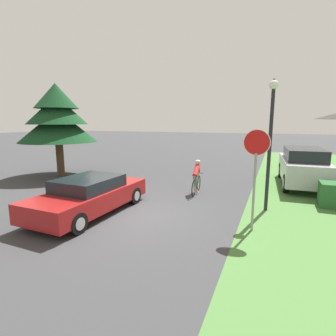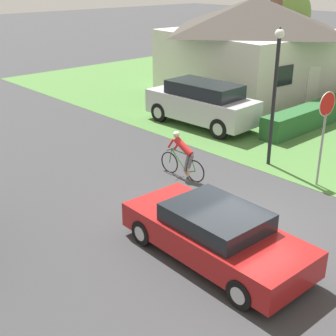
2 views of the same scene
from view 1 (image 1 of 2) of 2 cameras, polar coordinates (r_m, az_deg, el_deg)
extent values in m
plane|color=#38383A|center=(9.28, -7.39, -9.89)|extent=(140.00, 140.00, 0.00)
cube|color=maroon|center=(9.54, -16.65, -6.22)|extent=(2.02, 4.61, 0.62)
cube|color=black|center=(9.40, -16.87, -3.20)|extent=(1.72, 2.20, 0.42)
cylinder|color=black|center=(11.27, -14.72, -4.87)|extent=(0.29, 0.64, 0.63)
cylinder|color=#ADADB2|center=(11.27, -14.72, -4.87)|extent=(0.30, 0.37, 0.37)
cylinder|color=black|center=(10.33, -7.42, -5.96)|extent=(0.29, 0.64, 0.63)
cylinder|color=#ADADB2|center=(10.33, -7.42, -5.96)|extent=(0.30, 0.37, 0.37)
cylinder|color=black|center=(9.17, -27.00, -9.08)|extent=(0.29, 0.64, 0.63)
cylinder|color=#ADADB2|center=(9.17, -27.00, -9.08)|extent=(0.30, 0.37, 0.37)
cylinder|color=black|center=(7.99, -19.25, -11.29)|extent=(0.29, 0.64, 0.63)
cylinder|color=#ADADB2|center=(7.99, -19.25, -11.29)|extent=(0.30, 0.37, 0.37)
torus|color=black|center=(11.19, 5.61, -4.53)|extent=(0.10, 0.73, 0.73)
torus|color=black|center=(12.24, 6.69, -3.29)|extent=(0.10, 0.73, 0.73)
cylinder|color=#338C3F|center=(11.41, 5.91, -3.37)|extent=(0.05, 0.19, 0.59)
cylinder|color=#338C3F|center=(11.79, 6.32, -2.84)|extent=(0.09, 0.68, 0.65)
cylinder|color=#338C3F|center=(11.66, 6.27, -1.53)|extent=(0.10, 0.81, 0.08)
cylinder|color=#338C3F|center=(11.37, 5.79, -4.61)|extent=(0.07, 0.36, 0.15)
cylinder|color=#338C3F|center=(11.23, 5.73, -3.27)|extent=(0.05, 0.23, 0.47)
cylinder|color=#338C3F|center=(12.14, 6.67, -2.19)|extent=(0.05, 0.13, 0.51)
cylinder|color=black|center=(12.05, 6.66, -1.07)|extent=(0.44, 0.06, 0.02)
ellipsoid|color=black|center=(11.27, 5.86, -1.92)|extent=(0.10, 0.21, 0.05)
cylinder|color=slate|center=(11.31, 5.81, -2.87)|extent=(0.13, 0.27, 0.50)
cylinder|color=slate|center=(11.48, 6.03, -3.09)|extent=(0.13, 0.27, 0.65)
cylinder|color=tan|center=(11.47, 5.85, -4.64)|extent=(0.08, 0.08, 0.30)
cylinder|color=tan|center=(11.63, 6.31, -4.93)|extent=(0.17, 0.08, 0.21)
cylinder|color=red|center=(11.52, 6.19, -0.56)|extent=(0.28, 0.74, 0.55)
cylinder|color=red|center=(11.78, 6.39, -0.42)|extent=(0.09, 0.27, 0.36)
cylinder|color=red|center=(12.05, 6.76, -0.20)|extent=(0.09, 0.27, 0.36)
sphere|color=tan|center=(11.76, 6.52, 1.23)|extent=(0.19, 0.19, 0.19)
ellipsoid|color=white|center=(11.75, 6.52, 1.48)|extent=(0.22, 0.18, 0.12)
cube|color=#B7B7BC|center=(14.59, 27.17, -0.20)|extent=(2.09, 5.06, 1.01)
cube|color=black|center=(14.34, 27.49, 2.77)|extent=(1.78, 3.22, 0.55)
cylinder|color=black|center=(16.23, 23.39, -0.49)|extent=(0.27, 0.85, 0.84)
cylinder|color=#ADADB2|center=(16.23, 23.39, -0.49)|extent=(0.27, 0.50, 0.49)
cylinder|color=black|center=(16.43, 29.19, -0.83)|extent=(0.27, 0.85, 0.84)
cylinder|color=#ADADB2|center=(16.43, 29.19, -0.83)|extent=(0.27, 0.50, 0.49)
cylinder|color=black|center=(12.91, 24.31, -3.08)|extent=(0.27, 0.85, 0.84)
cylinder|color=#ADADB2|center=(12.91, 24.31, -3.08)|extent=(0.27, 0.50, 0.49)
cylinder|color=black|center=(13.17, 31.56, -3.44)|extent=(0.27, 0.85, 0.84)
cylinder|color=#ADADB2|center=(13.17, 31.56, -3.44)|extent=(0.27, 0.50, 0.49)
cylinder|color=gray|center=(7.92, 18.17, -5.14)|extent=(0.07, 0.07, 2.29)
cylinder|color=red|center=(7.68, 18.75, 5.28)|extent=(0.69, 0.09, 0.69)
cylinder|color=silver|center=(7.68, 18.75, 5.28)|extent=(0.73, 0.09, 0.73)
cylinder|color=black|center=(9.75, 21.19, 3.25)|extent=(0.12, 0.12, 4.22)
sphere|color=white|center=(9.77, 22.05, 16.45)|extent=(0.31, 0.31, 0.31)
cone|color=black|center=(9.80, 22.11, 17.34)|extent=(0.18, 0.18, 0.12)
cylinder|color=#4C3823|center=(16.65, -22.42, 1.84)|extent=(0.42, 0.42, 2.00)
cone|color=#143D1E|center=(16.51, -22.86, 8.44)|extent=(4.33, 4.33, 1.84)
cone|color=#143D1E|center=(16.52, -23.08, 11.55)|extent=(3.38, 3.38, 1.62)
cone|color=#143D1E|center=(16.57, -23.27, 14.24)|extent=(2.43, 2.43, 1.40)
camera|label=2|loc=(13.24, -65.51, 17.21)|focal=50.00mm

